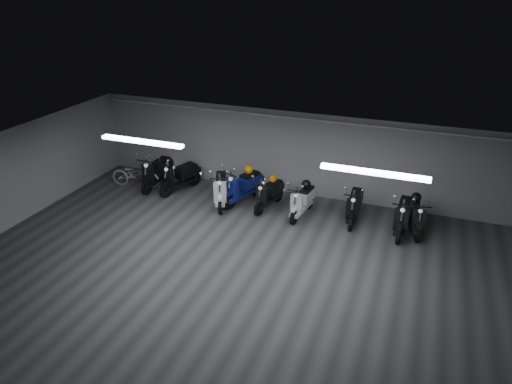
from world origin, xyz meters
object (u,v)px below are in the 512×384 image
at_px(bicycle, 135,172).
at_px(scooter_5, 269,190).
at_px(scooter_4, 243,181).
at_px(scooter_7, 355,200).
at_px(scooter_9, 416,211).
at_px(helmet_0, 416,197).
at_px(helmet_3, 306,184).
at_px(scooter_8, 404,210).
at_px(scooter_1, 180,172).
at_px(scooter_2, 221,184).
at_px(helmet_1, 273,179).
at_px(scooter_6, 303,196).
at_px(scooter_0, 156,167).
at_px(helmet_2, 249,170).

bearing_deg(bicycle, scooter_5, -98.47).
distance_m(scooter_4, scooter_5, 0.92).
distance_m(scooter_7, scooter_9, 1.73).
xyz_separation_m(helmet_0, helmet_3, (-3.17, -0.22, -0.01)).
bearing_deg(scooter_4, scooter_9, 19.92).
bearing_deg(scooter_4, scooter_8, 17.42).
distance_m(scooter_8, helmet_0, 0.59).
height_order(scooter_8, helmet_0, scooter_8).
bearing_deg(helmet_0, scooter_4, -177.60).
relative_size(scooter_4, helmet_0, 6.83).
height_order(scooter_1, scooter_2, scooter_2).
height_order(helmet_0, helmet_3, helmet_0).
bearing_deg(helmet_0, scooter_1, -178.61).
bearing_deg(scooter_9, scooter_5, 169.01).
bearing_deg(scooter_4, scooter_5, 13.02).
relative_size(scooter_8, helmet_3, 6.60).
xyz_separation_m(scooter_1, scooter_9, (7.60, -0.06, -0.04)).
xyz_separation_m(helmet_1, helmet_3, (1.10, -0.13, 0.03)).
bearing_deg(scooter_5, helmet_1, 90.00).
bearing_deg(scooter_4, scooter_1, -160.74).
height_order(scooter_7, scooter_9, scooter_7).
bearing_deg(bicycle, scooter_2, -102.76).
bearing_deg(scooter_9, scooter_2, 171.30).
distance_m(scooter_2, scooter_6, 2.64).
distance_m(scooter_1, helmet_0, 7.56).
relative_size(scooter_0, bicycle, 1.16).
relative_size(scooter_0, helmet_0, 6.86).
distance_m(scooter_5, scooter_8, 4.06).
relative_size(scooter_5, scooter_7, 0.95).
distance_m(scooter_1, scooter_9, 7.60).
height_order(scooter_2, scooter_5, scooter_2).
xyz_separation_m(helmet_0, helmet_2, (-5.14, 0.04, 0.09)).
bearing_deg(scooter_7, bicycle, 179.27).
distance_m(scooter_0, scooter_9, 8.51).
bearing_deg(scooter_2, scooter_4, 10.65).
bearing_deg(helmet_3, scooter_6, -98.17).
xyz_separation_m(scooter_2, scooter_5, (1.52, 0.27, -0.08)).
xyz_separation_m(scooter_0, scooter_1, (0.91, -0.02, -0.03)).
bearing_deg(helmet_0, scooter_0, -178.91).
xyz_separation_m(scooter_0, scooter_2, (2.61, -0.44, -0.02)).
bearing_deg(scooter_5, scooter_9, 13.62).
height_order(scooter_0, bicycle, scooter_0).
xyz_separation_m(bicycle, helmet_0, (9.18, 0.39, 0.41)).
height_order(scooter_6, scooter_7, scooter_7).
relative_size(scooter_0, scooter_9, 1.11).
distance_m(helmet_0, helmet_3, 3.18).
xyz_separation_m(scooter_7, helmet_0, (1.67, 0.23, 0.29)).
height_order(scooter_7, helmet_2, scooter_7).
bearing_deg(scooter_9, helmet_1, 165.91).
relative_size(scooter_4, scooter_7, 1.08).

